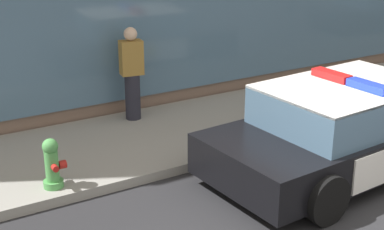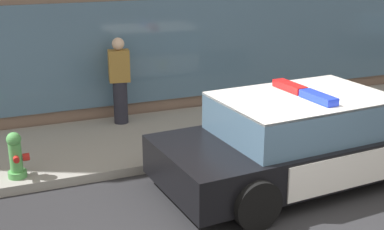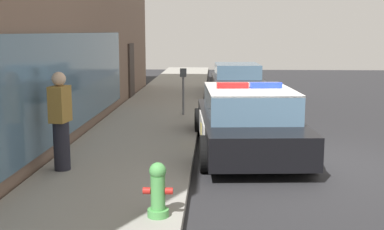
{
  "view_description": "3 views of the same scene",
  "coord_description": "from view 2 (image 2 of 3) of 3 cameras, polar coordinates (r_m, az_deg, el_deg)",
  "views": [
    {
      "loc": [
        -5.23,
        -4.66,
        3.82
      ],
      "look_at": [
        -1.4,
        1.73,
        1.09
      ],
      "focal_mm": 52.78,
      "sensor_mm": 36.0,
      "label": 1
    },
    {
      "loc": [
        -3.55,
        -5.34,
        3.52
      ],
      "look_at": [
        -0.47,
        2.16,
        0.88
      ],
      "focal_mm": 48.65,
      "sensor_mm": 36.0,
      "label": 2
    },
    {
      "loc": [
        -9.43,
        1.69,
        2.54
      ],
      "look_at": [
        -1.83,
        2.03,
        1.26
      ],
      "focal_mm": 46.67,
      "sensor_mm": 36.0,
      "label": 3
    }
  ],
  "objects": [
    {
      "name": "pedestrian_on_sidewalk",
      "position": [
        10.28,
        -7.94,
        3.74
      ],
      "size": [
        0.44,
        0.32,
        1.71
      ],
      "rotation": [
        0.0,
        0.0,
        4.56
      ],
      "color": "#23232D",
      "rests_on": "sidewalk"
    },
    {
      "name": "sidewalk",
      "position": [
        10.06,
        -0.24,
        -2.0
      ],
      "size": [
        48.0,
        2.66,
        0.15
      ],
      "primitive_type": "cube",
      "color": "gray",
      "rests_on": "ground"
    },
    {
      "name": "police_cruiser",
      "position": [
        8.28,
        12.53,
        -2.46
      ],
      "size": [
        4.98,
        2.39,
        1.49
      ],
      "rotation": [
        0.0,
        0.0,
        0.07
      ],
      "color": "black",
      "rests_on": "ground"
    },
    {
      "name": "fire_hydrant",
      "position": [
        8.32,
        -18.75,
        -4.24
      ],
      "size": [
        0.34,
        0.39,
        0.73
      ],
      "color": "#4C994C",
      "rests_on": "sidewalk"
    },
    {
      "name": "ground",
      "position": [
        7.31,
        10.1,
        -11.04
      ],
      "size": [
        48.0,
        48.0,
        0.0
      ],
      "primitive_type": "plane",
      "color": "#262628"
    }
  ]
}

